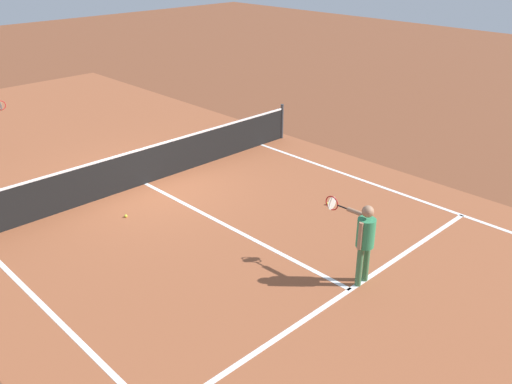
% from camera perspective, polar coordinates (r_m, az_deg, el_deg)
% --- Properties ---
extents(ground_plane, '(60.00, 60.00, 0.00)m').
position_cam_1_polar(ground_plane, '(14.17, -11.35, 0.85)').
color(ground_plane, brown).
extents(court_surface_inbounds, '(10.62, 24.40, 0.00)m').
position_cam_1_polar(court_surface_inbounds, '(14.17, -11.35, 0.85)').
color(court_surface_inbounds, '#9E5433').
rests_on(court_surface_inbounds, ground_plane).
extents(line_sideline_right, '(0.10, 11.89, 0.01)m').
position_cam_1_polar(line_sideline_right, '(13.33, 18.83, -1.64)').
color(line_sideline_right, white).
rests_on(line_sideline_right, ground_plane).
extents(line_service_near, '(8.22, 0.10, 0.01)m').
position_cam_1_polar(line_service_near, '(10.01, 9.72, -9.93)').
color(line_service_near, white).
rests_on(line_service_near, ground_plane).
extents(line_center_service, '(0.10, 6.40, 0.01)m').
position_cam_1_polar(line_center_service, '(11.84, -2.72, -3.66)').
color(line_center_service, white).
rests_on(line_center_service, ground_plane).
extents(net, '(10.06, 0.09, 1.07)m').
position_cam_1_polar(net, '(13.98, -11.52, 2.69)').
color(net, '#33383D').
rests_on(net, ground_plane).
extents(player_near, '(0.47, 1.17, 1.54)m').
position_cam_1_polar(player_near, '(9.76, 11.13, -4.48)').
color(player_near, '#3F7247').
rests_on(player_near, ground_plane).
extents(tennis_ball_mid_court, '(0.07, 0.07, 0.07)m').
position_cam_1_polar(tennis_ball_mid_court, '(12.89, 7.41, -1.21)').
color(tennis_ball_mid_court, '#CCE033').
rests_on(tennis_ball_mid_court, ground_plane).
extents(tennis_ball_near_net, '(0.07, 0.07, 0.07)m').
position_cam_1_polar(tennis_ball_near_net, '(12.57, -13.33, -2.43)').
color(tennis_ball_near_net, '#CCE033').
rests_on(tennis_ball_near_net, ground_plane).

